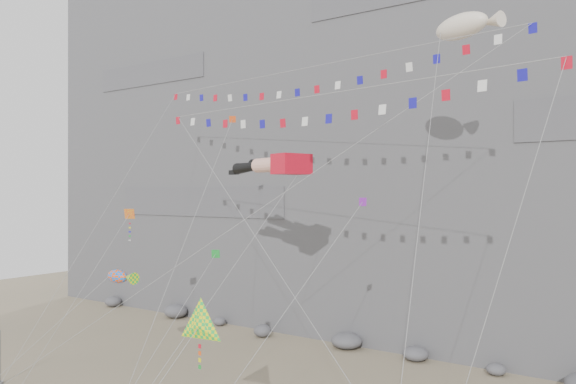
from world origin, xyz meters
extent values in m
cube|color=slate|center=(0.00, 32.00, 25.00)|extent=(80.00, 28.00, 50.00)
cylinder|color=slate|center=(-15.23, -3.90, 1.82)|extent=(0.12, 0.12, 3.64)
cube|color=red|center=(1.14, 7.17, 14.86)|extent=(2.35, 2.74, 1.37)
cylinder|color=#FAB39C|center=(-0.98, 7.17, 14.86)|extent=(2.52, 1.71, 1.01)
sphere|color=black|center=(-2.07, 7.55, 14.86)|extent=(0.93, 0.93, 0.93)
cone|color=black|center=(-3.37, 7.99, 14.78)|extent=(2.90, 1.70, 0.95)
cube|color=black|center=(-5.11, 8.59, 14.47)|extent=(0.98, 0.67, 0.34)
cylinder|color=#FAB39C|center=(-0.53, 8.47, 14.86)|extent=(2.52, 1.71, 1.01)
sphere|color=black|center=(-1.63, 8.85, 14.86)|extent=(0.93, 0.93, 0.93)
cone|color=black|center=(-2.92, 9.29, 14.99)|extent=(2.91, 1.70, 1.01)
cube|color=black|center=(-4.67, 9.89, 14.89)|extent=(0.98, 0.67, 0.34)
cylinder|color=gray|center=(1.08, -0.97, 7.46)|extent=(0.03, 0.03, 22.00)
cylinder|color=gray|center=(-6.85, 2.69, 11.00)|extent=(0.03, 0.03, 30.19)
cylinder|color=gray|center=(9.48, 1.26, 9.38)|extent=(0.03, 0.03, 21.60)
cylinder|color=gray|center=(-12.68, 0.44, 5.68)|extent=(0.03, 0.03, 14.10)
cylinder|color=gray|center=(-12.49, -1.63, 3.55)|extent=(0.03, 0.03, 10.87)
cylinder|color=gray|center=(12.26, 3.32, 11.44)|extent=(0.03, 0.03, 25.66)
cylinder|color=gray|center=(-3.03, 1.02, 9.31)|extent=(0.03, 0.03, 24.72)
cylinder|color=gray|center=(5.51, -0.57, 6.23)|extent=(0.03, 0.03, 17.08)
cylinder|color=gray|center=(-1.31, -2.31, 4.52)|extent=(0.03, 0.03, 14.11)
camera|label=1|loc=(22.35, -24.08, 12.96)|focal=35.00mm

